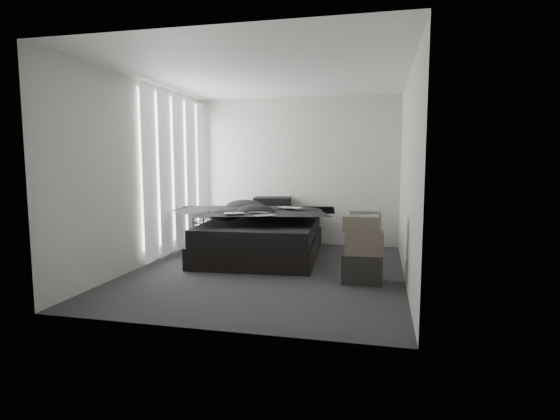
% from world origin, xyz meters
% --- Properties ---
extents(floor, '(3.60, 4.20, 0.01)m').
position_xyz_m(floor, '(0.00, 0.00, 0.00)').
color(floor, '#2E2E31').
rests_on(floor, ground).
extents(ceiling, '(3.60, 4.20, 0.01)m').
position_xyz_m(ceiling, '(0.00, 0.00, 2.60)').
color(ceiling, white).
rests_on(ceiling, ground).
extents(wall_back, '(3.60, 0.01, 2.60)m').
position_xyz_m(wall_back, '(0.00, 2.10, 1.30)').
color(wall_back, beige).
rests_on(wall_back, ground).
extents(wall_front, '(3.60, 0.01, 2.60)m').
position_xyz_m(wall_front, '(0.00, -2.10, 1.30)').
color(wall_front, beige).
rests_on(wall_front, ground).
extents(wall_left, '(0.01, 4.20, 2.60)m').
position_xyz_m(wall_left, '(-1.80, 0.00, 1.30)').
color(wall_left, beige).
rests_on(wall_left, ground).
extents(wall_right, '(0.01, 4.20, 2.60)m').
position_xyz_m(wall_right, '(1.80, 0.00, 1.30)').
color(wall_right, beige).
rests_on(wall_right, ground).
extents(window_left, '(0.02, 2.00, 2.30)m').
position_xyz_m(window_left, '(-1.78, 0.90, 1.35)').
color(window_left, white).
rests_on(window_left, wall_left).
extents(curtain_left, '(0.06, 2.12, 2.48)m').
position_xyz_m(curtain_left, '(-1.73, 0.90, 1.28)').
color(curtain_left, white).
rests_on(curtain_left, wall_left).
extents(bed, '(1.88, 2.40, 0.31)m').
position_xyz_m(bed, '(-0.33, 0.95, 0.16)').
color(bed, black).
rests_on(bed, floor).
extents(mattress, '(1.81, 2.33, 0.24)m').
position_xyz_m(mattress, '(-0.33, 0.95, 0.43)').
color(mattress, black).
rests_on(mattress, bed).
extents(duvet, '(1.82, 2.06, 0.27)m').
position_xyz_m(duvet, '(-0.32, 0.89, 0.69)').
color(duvet, black).
rests_on(duvet, mattress).
extents(pillow_lower, '(0.72, 0.51, 0.16)m').
position_xyz_m(pillow_lower, '(-0.44, 1.83, 0.63)').
color(pillow_lower, black).
rests_on(pillow_lower, mattress).
extents(pillow_upper, '(0.71, 0.55, 0.14)m').
position_xyz_m(pillow_upper, '(-0.37, 1.81, 0.78)').
color(pillow_upper, black).
rests_on(pillow_upper, pillow_lower).
extents(laptop, '(0.41, 0.32, 0.03)m').
position_xyz_m(laptop, '(0.09, 1.03, 0.83)').
color(laptop, silver).
rests_on(laptop, duvet).
extents(comic_a, '(0.34, 0.30, 0.01)m').
position_xyz_m(comic_a, '(-0.56, 0.32, 0.82)').
color(comic_a, black).
rests_on(comic_a, duvet).
extents(comic_b, '(0.31, 0.23, 0.01)m').
position_xyz_m(comic_b, '(-0.24, 0.51, 0.83)').
color(comic_b, black).
rests_on(comic_b, duvet).
extents(comic_c, '(0.34, 0.33, 0.01)m').
position_xyz_m(comic_c, '(-0.08, 0.18, 0.84)').
color(comic_c, black).
rests_on(comic_c, duvet).
extents(side_stand, '(0.44, 0.44, 0.63)m').
position_xyz_m(side_stand, '(-1.54, 1.50, 0.31)').
color(side_stand, black).
rests_on(side_stand, floor).
extents(papers, '(0.27, 0.22, 0.01)m').
position_xyz_m(papers, '(-1.54, 1.49, 0.63)').
color(papers, white).
rests_on(papers, side_stand).
extents(floor_books, '(0.15, 0.20, 0.13)m').
position_xyz_m(floor_books, '(-1.51, 1.30, 0.06)').
color(floor_books, black).
rests_on(floor_books, floor).
extents(box_lower, '(0.49, 0.39, 0.36)m').
position_xyz_m(box_lower, '(1.28, -0.23, 0.18)').
color(box_lower, black).
rests_on(box_lower, floor).
extents(box_mid, '(0.48, 0.39, 0.28)m').
position_xyz_m(box_mid, '(1.29, -0.25, 0.50)').
color(box_mid, '#63584E').
rests_on(box_mid, box_lower).
extents(box_upper, '(0.46, 0.38, 0.19)m').
position_xyz_m(box_upper, '(1.27, -0.23, 0.73)').
color(box_upper, '#63584E').
rests_on(box_upper, box_mid).
extents(art_book_white, '(0.37, 0.30, 0.04)m').
position_xyz_m(art_book_white, '(1.28, -0.23, 0.85)').
color(art_book_white, silver).
rests_on(art_book_white, box_upper).
extents(art_book_snake, '(0.39, 0.32, 0.03)m').
position_xyz_m(art_book_snake, '(1.29, -0.25, 0.88)').
color(art_book_snake, silver).
rests_on(art_book_snake, art_book_white).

